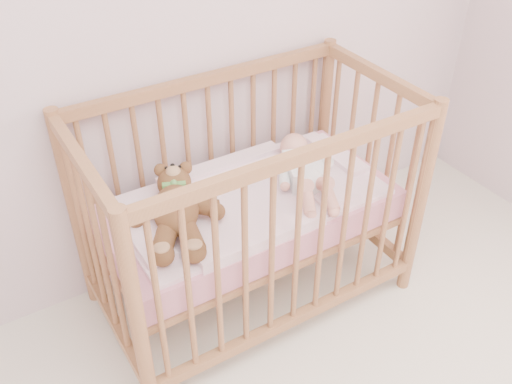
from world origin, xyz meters
TOP-DOWN VIEW (x-y plane):
  - crib at (0.36, 1.60)m, footprint 1.36×0.76m
  - mattress at (0.36, 1.60)m, footprint 1.22×0.62m
  - blanket at (0.36, 1.60)m, footprint 1.10×0.58m
  - baby at (0.62, 1.58)m, footprint 0.45×0.63m
  - teddy_bear at (0.02, 1.58)m, footprint 0.58×0.67m

SIDE VIEW (x-z plane):
  - mattress at x=0.36m, z-range 0.42..0.55m
  - crib at x=0.36m, z-range 0.00..1.00m
  - blanket at x=0.36m, z-range 0.53..0.59m
  - baby at x=0.62m, z-range 0.57..0.70m
  - teddy_bear at x=0.02m, z-range 0.57..0.72m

